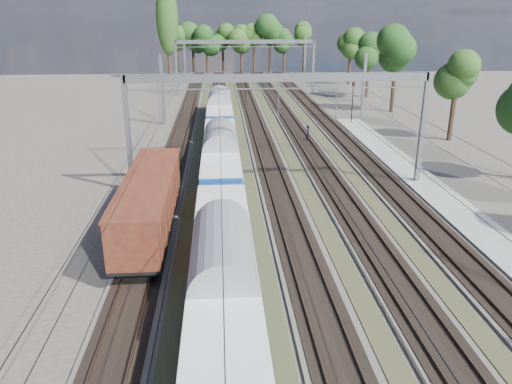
{
  "coord_description": "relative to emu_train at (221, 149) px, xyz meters",
  "views": [
    {
      "loc": [
        -4.47,
        -7.78,
        13.35
      ],
      "look_at": [
        -2.36,
        21.28,
        2.8
      ],
      "focal_mm": 35.0,
      "sensor_mm": 36.0,
      "label": 1
    }
  ],
  "objects": [
    {
      "name": "track_bed",
      "position": [
        4.5,
        12.32,
        -2.45
      ],
      "size": [
        21.0,
        130.0,
        0.34
      ],
      "color": "#47423A",
      "rests_on": "ground"
    },
    {
      "name": "platform",
      "position": [
        16.5,
        -12.68,
        -2.39
      ],
      "size": [
        3.0,
        70.0,
        0.3
      ],
      "primitive_type": "cube",
      "color": "gray",
      "rests_on": "ground"
    },
    {
      "name": "catenary",
      "position": [
        4.83,
        20.01,
        3.85
      ],
      "size": [
        25.65,
        130.0,
        9.0
      ],
      "color": "gray",
      "rests_on": "ground"
    },
    {
      "name": "tree_belt",
      "position": [
        10.81,
        62.12,
        5.34
      ],
      "size": [
        39.01,
        101.44,
        12.11
      ],
      "color": "black",
      "rests_on": "ground"
    },
    {
      "name": "poplar",
      "position": [
        -10.0,
        65.32,
        9.34
      ],
      "size": [
        4.4,
        4.4,
        19.04
      ],
      "color": "black",
      "rests_on": "ground"
    },
    {
      "name": "emu_train",
      "position": [
        0.0,
        0.0,
        0.0
      ],
      "size": [
        2.96,
        62.55,
        4.32
      ],
      "color": "black",
      "rests_on": "ground"
    },
    {
      "name": "freight_boxcar",
      "position": [
        -4.5,
        -10.97,
        -0.34
      ],
      "size": [
        2.9,
        14.02,
        3.62
      ],
      "color": "black",
      "rests_on": "ground"
    },
    {
      "name": "worker",
      "position": [
        9.54,
        11.96,
        -1.62
      ],
      "size": [
        0.6,
        0.77,
        1.85
      ],
      "primitive_type": "imported",
      "rotation": [
        0.0,
        0.0,
        1.31
      ],
      "color": "black",
      "rests_on": "ground"
    },
    {
      "name": "signal_near",
      "position": [
        3.91,
        33.82,
        0.64
      ],
      "size": [
        0.31,
        0.29,
        5.03
      ],
      "rotation": [
        0.0,
        0.0,
        -0.02
      ],
      "color": "black",
      "rests_on": "ground"
    },
    {
      "name": "signal_far",
      "position": [
        16.43,
        20.33,
        0.81
      ],
      "size": [
        0.38,
        0.36,
        5.29
      ],
      "rotation": [
        0.0,
        0.0,
        -0.43
      ],
      "color": "black",
      "rests_on": "ground"
    }
  ]
}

